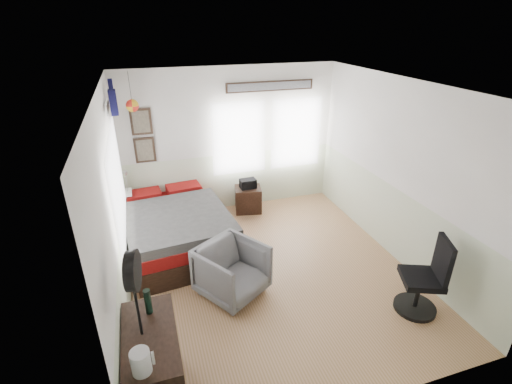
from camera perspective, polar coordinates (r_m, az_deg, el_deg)
ground_plane at (r=5.67m, az=2.25°, el=-12.16°), size 4.00×4.50×0.01m
room_shell at (r=5.00m, az=0.99°, el=3.83°), size 4.02×4.52×2.71m
wall_decor at (r=6.33m, az=-13.37°, el=12.42°), size 3.55×1.32×1.44m
bed at (r=6.17m, az=-12.22°, el=-5.55°), size 1.71×2.28×0.68m
dresser at (r=3.96m, az=-15.26°, el=-24.97°), size 0.48×1.00×0.90m
armchair at (r=5.08m, az=-3.70°, el=-11.99°), size 1.10×1.10×0.74m
nightstand at (r=7.18m, az=-1.22°, el=-1.13°), size 0.56×0.48×0.49m
task_chair at (r=5.23m, az=24.59°, el=-12.56°), size 0.61×0.61×1.05m
kettle at (r=3.31m, az=-17.28°, el=-23.69°), size 0.18×0.16×0.21m
bottle at (r=3.76m, az=-16.29°, el=-15.86°), size 0.07×0.07×0.26m
stand_fan at (r=3.23m, az=-18.45°, el=-11.65°), size 0.15×0.35×0.86m
black_bag at (r=7.03m, az=-1.25°, el=1.30°), size 0.31×0.21×0.18m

